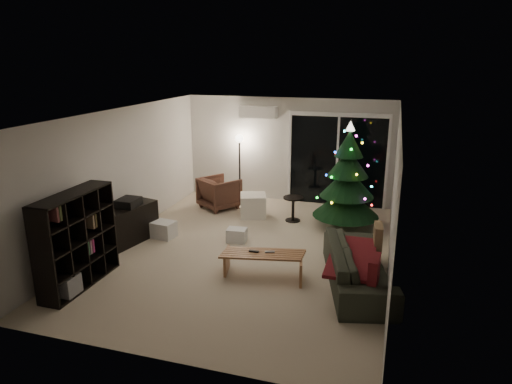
# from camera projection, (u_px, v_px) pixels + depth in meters

# --- Properties ---
(room) EXTENTS (6.50, 7.51, 2.60)m
(room) POSITION_uv_depth(u_px,v_px,m) (290.00, 179.00, 9.28)
(room) COLOR beige
(room) RESTS_ON ground
(bookshelf) EXTENTS (0.70, 1.53, 1.48)m
(bookshelf) POSITION_uv_depth(u_px,v_px,m) (67.00, 239.00, 6.96)
(bookshelf) COLOR black
(bookshelf) RESTS_ON floor
(media_cabinet) EXTENTS (0.66, 1.20, 0.71)m
(media_cabinet) POSITION_uv_depth(u_px,v_px,m) (130.00, 224.00, 8.67)
(media_cabinet) COLOR black
(media_cabinet) RESTS_ON floor
(stereo) EXTENTS (0.36, 0.43, 0.15)m
(stereo) POSITION_uv_depth(u_px,v_px,m) (128.00, 202.00, 8.54)
(stereo) COLOR black
(stereo) RESTS_ON media_cabinet
(armchair) EXTENTS (1.10, 1.10, 0.73)m
(armchair) POSITION_uv_depth(u_px,v_px,m) (219.00, 193.00, 10.62)
(armchair) COLOR #3E2B22
(armchair) RESTS_ON floor
(ottoman) EXTENTS (0.70, 0.70, 0.50)m
(ottoman) POSITION_uv_depth(u_px,v_px,m) (253.00, 205.00, 10.08)
(ottoman) COLOR beige
(ottoman) RESTS_ON floor
(cardboard_box_a) EXTENTS (0.49, 0.40, 0.32)m
(cardboard_box_a) POSITION_uv_depth(u_px,v_px,m) (163.00, 229.00, 8.93)
(cardboard_box_a) COLOR white
(cardboard_box_a) RESTS_ON floor
(cardboard_box_b) EXTENTS (0.39, 0.31, 0.26)m
(cardboard_box_b) POSITION_uv_depth(u_px,v_px,m) (237.00, 235.00, 8.74)
(cardboard_box_b) COLOR white
(cardboard_box_b) RESTS_ON floor
(side_table) EXTENTS (0.44, 0.44, 0.54)m
(side_table) POSITION_uv_depth(u_px,v_px,m) (293.00, 209.00, 9.79)
(side_table) COLOR black
(side_table) RESTS_ON floor
(floor_lamp) EXTENTS (0.25, 0.25, 1.55)m
(floor_lamp) POSITION_uv_depth(u_px,v_px,m) (240.00, 169.00, 11.12)
(floor_lamp) COLOR black
(floor_lamp) RESTS_ON floor
(sofa) EXTENTS (1.35, 2.33, 0.64)m
(sofa) POSITION_uv_depth(u_px,v_px,m) (358.00, 266.00, 7.00)
(sofa) COLOR #282C23
(sofa) RESTS_ON floor
(sofa_throw) EXTENTS (0.68, 1.58, 0.05)m
(sofa_throw) POSITION_uv_depth(u_px,v_px,m) (352.00, 257.00, 6.99)
(sofa_throw) COLOR #55101A
(sofa_throw) RESTS_ON sofa
(cushion_a) EXTENTS (0.16, 0.43, 0.42)m
(cushion_a) POSITION_uv_depth(u_px,v_px,m) (378.00, 237.00, 7.45)
(cushion_a) COLOR #8C7658
(cushion_a) RESTS_ON sofa
(cushion_b) EXTENTS (0.16, 0.43, 0.42)m
(cushion_b) POSITION_uv_depth(u_px,v_px,m) (374.00, 271.00, 6.26)
(cushion_b) COLOR #55101A
(cushion_b) RESTS_ON sofa
(coffee_table) EXTENTS (1.36, 0.70, 0.41)m
(coffee_table) POSITION_uv_depth(u_px,v_px,m) (263.00, 265.00, 7.31)
(coffee_table) COLOR #9D6745
(coffee_table) RESTS_ON floor
(remote_a) EXTENTS (0.16, 0.05, 0.02)m
(remote_a) POSITION_uv_depth(u_px,v_px,m) (254.00, 251.00, 7.29)
(remote_a) COLOR black
(remote_a) RESTS_ON coffee_table
(remote_b) EXTENTS (0.16, 0.09, 0.02)m
(remote_b) POSITION_uv_depth(u_px,v_px,m) (270.00, 252.00, 7.27)
(remote_b) COLOR slate
(remote_b) RESTS_ON coffee_table
(christmas_tree) EXTENTS (1.78, 1.78, 2.20)m
(christmas_tree) POSITION_uv_depth(u_px,v_px,m) (348.00, 176.00, 9.22)
(christmas_tree) COLOR black
(christmas_tree) RESTS_ON floor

